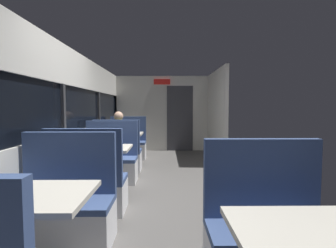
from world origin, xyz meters
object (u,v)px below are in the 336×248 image
object	(u,v)px
dining_table_mid_window	(101,154)
seated_passenger	(119,145)
bench_mid_window_facing_end	(88,187)
dining_table_far_window	(123,137)
dining_table_near_window	(27,207)
bench_near_window_facing_entry	(65,211)
bench_far_window_facing_end	(118,156)
bench_front_aisle_facing_entry	(268,241)
bench_mid_window_facing_entry	(111,164)
bench_far_window_facing_entry	(128,146)

from	to	relation	value
dining_table_mid_window	seated_passenger	bearing A→B (deg)	90.00
bench_mid_window_facing_end	dining_table_far_window	distance (m)	2.88
dining_table_near_window	bench_near_window_facing_entry	bearing A→B (deg)	90.00
bench_far_window_facing_end	bench_front_aisle_facing_entry	distance (m)	3.96
bench_mid_window_facing_entry	bench_mid_window_facing_end	bearing A→B (deg)	-90.00
bench_mid_window_facing_end	bench_mid_window_facing_entry	distance (m)	1.40
dining_table_far_window	bench_far_window_facing_entry	world-z (taller)	bench_far_window_facing_entry
dining_table_near_window	bench_far_window_facing_end	bearing A→B (deg)	90.00
bench_mid_window_facing_entry	seated_passenger	xyz separation A→B (m)	(0.00, 0.84, 0.21)
dining_table_mid_window	dining_table_far_window	world-z (taller)	same
bench_mid_window_facing_entry	bench_far_window_facing_entry	bearing A→B (deg)	90.00
bench_mid_window_facing_end	bench_far_window_facing_entry	world-z (taller)	same
dining_table_far_window	bench_front_aisle_facing_entry	world-z (taller)	bench_front_aisle_facing_entry
dining_table_near_window	bench_mid_window_facing_entry	distance (m)	2.88
dining_table_mid_window	bench_far_window_facing_end	xyz separation A→B (m)	(0.00, 1.47, -0.31)
bench_mid_window_facing_entry	dining_table_far_window	size ratio (longest dim) A/B	1.22
dining_table_far_window	bench_far_window_facing_entry	xyz separation A→B (m)	(0.00, 0.70, -0.31)
bench_near_window_facing_entry	bench_mid_window_facing_end	world-z (taller)	same
bench_near_window_facing_entry	dining_table_mid_window	distance (m)	1.50
bench_front_aisle_facing_entry	seated_passenger	bearing A→B (deg)	116.41
bench_mid_window_facing_entry	dining_table_mid_window	bearing A→B (deg)	-90.00
bench_near_window_facing_entry	dining_table_far_window	bearing A→B (deg)	90.00
dining_table_near_window	bench_mid_window_facing_end	size ratio (longest dim) A/B	0.82
seated_passenger	bench_far_window_facing_end	bearing A→B (deg)	-90.00
bench_mid_window_facing_end	bench_front_aisle_facing_entry	xyz separation A→B (m)	(1.79, -1.37, 0.00)
dining_table_far_window	bench_far_window_facing_end	size ratio (longest dim) A/B	0.82
dining_table_mid_window	bench_mid_window_facing_end	xyz separation A→B (m)	(0.00, -0.70, -0.31)
dining_table_far_window	bench_far_window_facing_end	world-z (taller)	bench_far_window_facing_end
dining_table_near_window	bench_front_aisle_facing_entry	bearing A→B (deg)	3.18
bench_far_window_facing_entry	seated_passenger	distance (m)	1.34
bench_near_window_facing_entry	bench_mid_window_facing_end	size ratio (longest dim) A/B	1.00
bench_mid_window_facing_entry	dining_table_far_window	distance (m)	1.50
bench_near_window_facing_entry	dining_table_mid_window	bearing A→B (deg)	90.00
dining_table_mid_window	bench_mid_window_facing_end	world-z (taller)	bench_mid_window_facing_end
bench_mid_window_facing_end	bench_far_window_facing_entry	xyz separation A→B (m)	(0.00, 3.56, 0.00)
seated_passenger	bench_mid_window_facing_entry	bearing A→B (deg)	-90.00
bench_far_window_facing_end	bench_far_window_facing_entry	xyz separation A→B (m)	(0.00, 1.40, 0.00)
bench_far_window_facing_end	seated_passenger	xyz separation A→B (m)	(0.00, 0.07, 0.21)
bench_front_aisle_facing_entry	seated_passenger	xyz separation A→B (m)	(-1.79, 3.60, 0.21)
bench_near_window_facing_entry	bench_far_window_facing_entry	size ratio (longest dim) A/B	1.00
dining_table_far_window	bench_front_aisle_facing_entry	bearing A→B (deg)	-67.07
dining_table_near_window	bench_front_aisle_facing_entry	size ratio (longest dim) A/B	0.82
dining_table_mid_window	dining_table_far_window	size ratio (longest dim) A/B	1.00
bench_front_aisle_facing_entry	bench_far_window_facing_entry	bearing A→B (deg)	109.95
dining_table_far_window	bench_far_window_facing_entry	distance (m)	0.77
bench_mid_window_facing_entry	bench_far_window_facing_entry	distance (m)	2.17
bench_near_window_facing_entry	bench_far_window_facing_entry	bearing A→B (deg)	90.00
bench_mid_window_facing_entry	seated_passenger	world-z (taller)	seated_passenger
dining_table_mid_window	bench_mid_window_facing_entry	world-z (taller)	bench_mid_window_facing_entry
bench_far_window_facing_entry	bench_near_window_facing_entry	bearing A→B (deg)	-90.00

